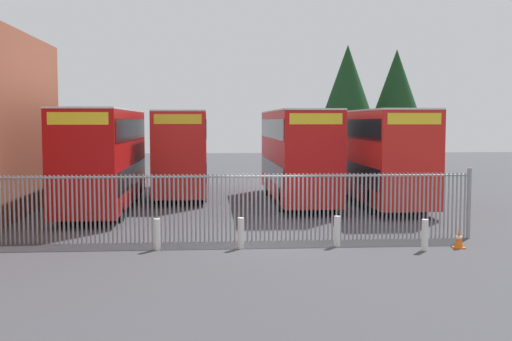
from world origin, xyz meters
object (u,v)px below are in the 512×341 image
double_decker_bus_behind_fence_right (183,149)px  double_decker_bus_far_back (297,152)px  bollard_far_right (425,235)px  traffic_cone_by_gate (459,239)px  double_decker_bus_near_gate (104,155)px  bollard_near_left (157,234)px  double_decker_bus_behind_fence_left (377,153)px  bollard_center_front (241,233)px  bollard_near_right (337,231)px

double_decker_bus_behind_fence_right → double_decker_bus_far_back: 6.66m
bollard_far_right → traffic_cone_by_gate: 1.21m
double_decker_bus_near_gate → bollard_near_left: double_decker_bus_near_gate is taller
double_decker_bus_behind_fence_left → bollard_center_front: bearing=-124.3°
bollard_far_right → traffic_cone_by_gate: size_ratio=1.61×
bollard_near_left → traffic_cone_by_gate: (9.24, -0.46, -0.19)m
bollard_center_front → traffic_cone_by_gate: (6.69, -0.48, -0.19)m
double_decker_bus_behind_fence_left → double_decker_bus_far_back: 3.80m
bollard_center_front → bollard_far_right: 5.57m
bollard_center_front → bollard_far_right: size_ratio=1.00×
bollard_center_front → traffic_cone_by_gate: bearing=-4.1°
double_decker_bus_near_gate → traffic_cone_by_gate: double_decker_bus_near_gate is taller
bollard_far_right → double_decker_bus_behind_fence_left: bearing=82.5°
double_decker_bus_behind_fence_left → traffic_cone_by_gate: (-0.28, -10.69, -2.13)m
double_decker_bus_behind_fence_right → bollard_far_right: double_decker_bus_behind_fence_right is taller
double_decker_bus_behind_fence_left → bollard_center_front: size_ratio=11.38×
bollard_near_right → double_decker_bus_near_gate: bearing=134.3°
double_decker_bus_far_back → bollard_far_right: 12.28m
double_decker_bus_far_back → bollard_center_front: bearing=-106.4°
double_decker_bus_behind_fence_right → bollard_far_right: 17.47m
bollard_far_right → bollard_near_right: bearing=160.8°
bollard_far_right → bollard_near_left: bearing=174.9°
bollard_near_right → bollard_center_front: bearing=-177.6°
double_decker_bus_near_gate → double_decker_bus_behind_fence_right: 6.66m
double_decker_bus_behind_fence_right → bollard_near_left: size_ratio=11.38×
bollard_near_left → traffic_cone_by_gate: bearing=-2.8°
double_decker_bus_near_gate → double_decker_bus_behind_fence_left: size_ratio=1.00×
traffic_cone_by_gate → double_decker_bus_far_back: bearing=106.3°
double_decker_bus_near_gate → double_decker_bus_behind_fence_right: bearing=61.1°
double_decker_bus_far_back → bollard_far_right: double_decker_bus_far_back is taller
traffic_cone_by_gate → double_decker_bus_near_gate: bearing=142.5°
double_decker_bus_behind_fence_left → bollard_near_left: double_decker_bus_behind_fence_left is taller
bollard_near_right → bollard_far_right: 2.65m
double_decker_bus_near_gate → bollard_near_left: size_ratio=11.38×
double_decker_bus_far_back → double_decker_bus_behind_fence_left: bearing=-14.6°
double_decker_bus_near_gate → traffic_cone_by_gate: bearing=-37.5°
bollard_center_front → bollard_near_right: 3.02m
traffic_cone_by_gate → double_decker_bus_behind_fence_right: bearing=120.6°
double_decker_bus_behind_fence_right → double_decker_bus_far_back: (5.62, -3.57, 0.00)m
double_decker_bus_behind_fence_left → traffic_cone_by_gate: bearing=-91.5°
bollard_near_left → bollard_far_right: bearing=-5.1°
double_decker_bus_far_back → bollard_near_left: bearing=-117.5°
double_decker_bus_behind_fence_left → bollard_near_left: size_ratio=11.38×
double_decker_bus_far_back → traffic_cone_by_gate: size_ratio=18.32×
double_decker_bus_behind_fence_right → traffic_cone_by_gate: size_ratio=18.32×
double_decker_bus_near_gate → traffic_cone_by_gate: (12.24, -9.38, -2.13)m
traffic_cone_by_gate → bollard_center_front: bearing=175.9°
double_decker_bus_behind_fence_left → double_decker_bus_far_back: (-3.68, 0.96, 0.00)m
bollard_near_left → bollard_far_right: same height
double_decker_bus_far_back → double_decker_bus_near_gate: bearing=-165.6°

